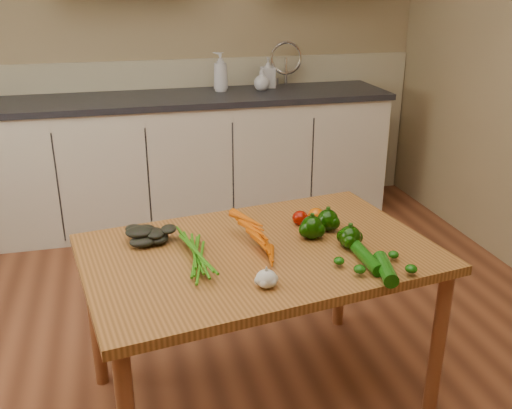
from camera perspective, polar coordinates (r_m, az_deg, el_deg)
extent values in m
cube|color=tan|center=(4.20, -11.05, 16.72)|extent=(4.00, 0.02, 2.60)
cube|color=#BEB38E|center=(4.30, -10.31, 6.70)|extent=(3.98, 0.03, 1.10)
cube|color=beige|center=(4.06, -7.06, 4.26)|extent=(2.80, 0.60, 0.86)
cube|color=#27282C|center=(3.95, -7.36, 10.50)|extent=(2.84, 0.64, 0.04)
cube|color=#99999E|center=(4.13, 3.71, 10.52)|extent=(0.55, 0.42, 0.10)
cylinder|color=silver|center=(4.27, 3.02, 13.36)|extent=(0.02, 0.02, 0.24)
cube|color=#A1642E|center=(2.15, 0.33, -4.95)|extent=(1.40, 1.01, 0.04)
cylinder|color=brown|center=(2.34, 17.70, -13.40)|extent=(0.06, 0.06, 0.65)
cylinder|color=brown|center=(2.50, -15.80, -10.79)|extent=(0.06, 0.06, 0.65)
cylinder|color=brown|center=(2.83, 8.48, -6.07)|extent=(0.06, 0.06, 0.65)
imported|color=silver|center=(4.05, -3.56, 13.09)|extent=(0.14, 0.14, 0.27)
imported|color=silver|center=(4.19, 1.20, 13.06)|extent=(0.10, 0.11, 0.21)
imported|color=silver|center=(4.10, 0.58, 12.36)|extent=(0.14, 0.14, 0.14)
ellipsoid|color=beige|center=(1.88, 1.04, -7.43)|extent=(0.07, 0.07, 0.06)
sphere|color=black|center=(2.22, 5.61, -2.30)|extent=(0.09, 0.09, 0.09)
sphere|color=black|center=(2.30, 7.19, -1.56)|extent=(0.09, 0.09, 0.09)
sphere|color=black|center=(2.17, 9.36, -3.25)|extent=(0.09, 0.09, 0.09)
ellipsoid|color=#860D02|center=(2.35, 4.43, -1.34)|extent=(0.07, 0.07, 0.06)
ellipsoid|color=#C14E04|center=(2.37, 6.01, -1.10)|extent=(0.07, 0.07, 0.06)
ellipsoid|color=#C14E04|center=(2.35, 6.94, -1.42)|extent=(0.07, 0.07, 0.06)
cylinder|color=#0D4407|center=(2.06, 11.00, -5.24)|extent=(0.05, 0.21, 0.05)
cylinder|color=#0D4407|center=(2.00, 12.82, -6.31)|extent=(0.09, 0.18, 0.05)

